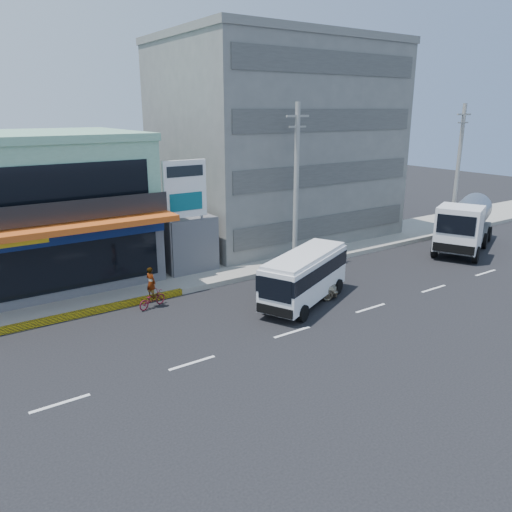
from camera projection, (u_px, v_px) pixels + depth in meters
The scene contains 13 objects.
ground at pixel (292, 332), 22.30m from camera, with size 120.00×120.00×0.00m, color black.
sidewalk at pixel (262, 260), 32.49m from camera, with size 70.00×5.00×0.30m, color gray.
shop_building at pixel (27, 213), 27.91m from camera, with size 12.40×11.70×8.00m.
concrete_building at pixel (275, 145), 37.60m from camera, with size 16.00×12.00×14.00m, color gray.
gap_structure at pixel (174, 239), 31.32m from camera, with size 3.00×6.00×3.50m, color #4E4E53.
satellite_dish at pixel (180, 213), 30.01m from camera, with size 1.50×1.50×0.15m, color slate.
billboard at pixel (185, 196), 27.93m from camera, with size 2.60×0.18×6.90m.
utility_pole_near at pixel (296, 186), 29.94m from camera, with size 1.60×0.30×10.00m.
utility_pole_far at pixel (458, 169), 38.58m from camera, with size 1.60×0.30×10.00m.
minibus at pixel (305, 274), 25.27m from camera, with size 6.59×4.49×2.65m.
sedan at pixel (300, 285), 26.22m from camera, with size 1.59×3.96×1.35m, color tan.
tanker_truck at pixel (465, 223), 35.04m from camera, with size 9.14×6.07×3.50m.
motorcycle_rider at pixel (152, 294), 24.93m from camera, with size 1.74×1.09×2.11m.
Camera 1 is at (-12.82, -15.97, 9.60)m, focal length 35.00 mm.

